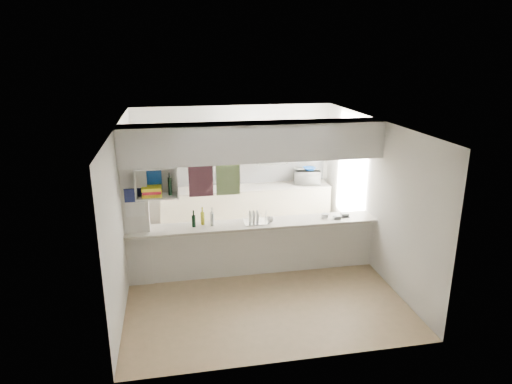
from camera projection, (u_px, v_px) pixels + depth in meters
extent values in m
plane|color=#9B815A|center=(254.00, 272.00, 7.91)|extent=(4.80, 4.80, 0.00)
plane|color=white|center=(254.00, 123.00, 7.13)|extent=(4.80, 4.80, 0.00)
plane|color=silver|center=(234.00, 166.00, 9.77)|extent=(4.20, 0.00, 4.20)
plane|color=silver|center=(123.00, 209.00, 7.15)|extent=(0.00, 4.80, 4.80)
plane|color=silver|center=(373.00, 194.00, 7.89)|extent=(0.00, 4.80, 4.80)
cube|color=silver|center=(254.00, 249.00, 7.78)|extent=(4.20, 0.15, 0.88)
cube|color=#B1A89C|center=(254.00, 224.00, 7.64)|extent=(4.20, 0.50, 0.04)
cube|color=white|center=(254.00, 142.00, 7.22)|extent=(4.20, 0.50, 0.60)
cube|color=silver|center=(136.00, 209.00, 7.19)|extent=(0.40, 0.18, 2.60)
cube|color=#191E4C|center=(134.00, 195.00, 7.02)|extent=(0.30, 0.01, 0.22)
cube|color=white|center=(135.00, 209.00, 7.09)|extent=(0.30, 0.01, 0.24)
cube|color=black|center=(201.00, 178.00, 7.46)|extent=(0.40, 0.02, 0.62)
cube|color=#166166|center=(228.00, 177.00, 7.54)|extent=(0.40, 0.02, 0.62)
cube|color=white|center=(157.00, 196.00, 7.09)|extent=(0.65, 0.35, 0.02)
cube|color=white|center=(155.00, 167.00, 6.95)|extent=(0.65, 0.35, 0.02)
cube|color=white|center=(157.00, 179.00, 7.17)|extent=(0.65, 0.02, 0.50)
cube|color=white|center=(136.00, 183.00, 6.97)|extent=(0.02, 0.35, 0.50)
cube|color=white|center=(177.00, 181.00, 7.08)|extent=(0.02, 0.35, 0.50)
cube|color=yellow|center=(152.00, 194.00, 7.07)|extent=(0.30, 0.24, 0.05)
cube|color=#AC162C|center=(152.00, 191.00, 7.05)|extent=(0.28, 0.22, 0.05)
cube|color=yellow|center=(152.00, 188.00, 7.04)|extent=(0.30, 0.24, 0.05)
cube|color=navy|center=(153.00, 180.00, 7.13)|extent=(0.26, 0.02, 0.34)
cylinder|color=black|center=(170.00, 186.00, 7.08)|extent=(0.06, 0.06, 0.28)
cube|color=beige|center=(246.00, 208.00, 9.78)|extent=(3.60, 0.60, 0.90)
cube|color=#B1A89C|center=(246.00, 188.00, 9.64)|extent=(3.60, 0.63, 0.03)
cube|color=silver|center=(243.00, 170.00, 9.82)|extent=(3.60, 0.03, 0.60)
cube|color=beige|center=(235.00, 141.00, 9.44)|extent=(2.62, 0.34, 0.72)
cube|color=white|center=(271.00, 159.00, 9.63)|extent=(0.60, 0.46, 0.12)
cube|color=silver|center=(273.00, 164.00, 9.42)|extent=(0.60, 0.02, 0.05)
imported|color=white|center=(307.00, 177.00, 9.84)|extent=(0.62, 0.49, 0.31)
imported|color=navy|center=(309.00, 169.00, 9.76)|extent=(0.26, 0.26, 0.06)
cube|color=silver|center=(256.00, 222.00, 7.66)|extent=(0.42, 0.32, 0.01)
cylinder|color=white|center=(250.00, 216.00, 7.61)|extent=(0.01, 0.21, 0.21)
cylinder|color=white|center=(254.00, 216.00, 7.62)|extent=(0.01, 0.21, 0.21)
cylinder|color=white|center=(257.00, 216.00, 7.63)|extent=(0.01, 0.21, 0.21)
imported|color=white|center=(270.00, 220.00, 7.62)|extent=(0.13, 0.13, 0.09)
cylinder|color=black|center=(194.00, 221.00, 7.44)|extent=(0.06, 0.06, 0.20)
cylinder|color=black|center=(193.00, 213.00, 7.40)|extent=(0.02, 0.02, 0.09)
cylinder|color=olive|center=(203.00, 218.00, 7.54)|extent=(0.06, 0.06, 0.21)
cylinder|color=olive|center=(202.00, 210.00, 7.49)|extent=(0.02, 0.02, 0.09)
cylinder|color=silver|center=(212.00, 219.00, 7.49)|extent=(0.06, 0.06, 0.23)
cylinder|color=silver|center=(212.00, 210.00, 7.44)|extent=(0.02, 0.02, 0.09)
cylinder|color=silver|center=(325.00, 216.00, 7.88)|extent=(0.13, 0.13, 0.06)
cube|color=silver|center=(337.00, 217.00, 7.82)|extent=(0.13, 0.09, 0.05)
cube|color=silver|center=(345.00, 214.00, 7.95)|extent=(0.13, 0.09, 0.05)
cube|color=black|center=(345.00, 217.00, 7.89)|extent=(0.14, 0.07, 0.01)
cylinder|color=black|center=(210.00, 185.00, 9.54)|extent=(0.10, 0.10, 0.14)
cube|color=brown|center=(237.00, 181.00, 9.65)|extent=(0.13, 0.12, 0.22)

